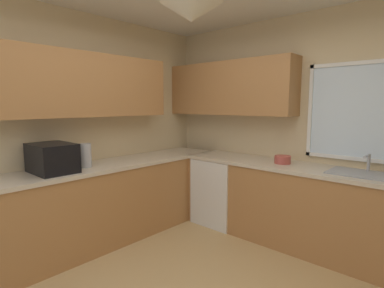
{
  "coord_description": "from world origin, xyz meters",
  "views": [
    {
      "loc": [
        1.45,
        -1.59,
        1.59
      ],
      "look_at": [
        -0.53,
        0.59,
        1.2
      ],
      "focal_mm": 28.32,
      "sensor_mm": 36.0,
      "label": 1
    }
  ],
  "objects_px": {
    "dishwasher": "(222,190)",
    "bowl": "(283,160)",
    "sink_assembly": "(364,174)",
    "kettle": "(85,155)",
    "microwave": "(52,158)"
  },
  "relations": [
    {
      "from": "bowl",
      "to": "sink_assembly",
      "type": "bearing_deg",
      "value": 0.42
    },
    {
      "from": "dishwasher",
      "to": "bowl",
      "type": "xyz_separation_m",
      "value": [
        0.84,
        0.03,
        0.52
      ]
    },
    {
      "from": "sink_assembly",
      "to": "microwave",
      "type": "bearing_deg",
      "value": -139.72
    },
    {
      "from": "microwave",
      "to": "kettle",
      "type": "relative_size",
      "value": 1.85
    },
    {
      "from": "sink_assembly",
      "to": "kettle",
      "type": "bearing_deg",
      "value": -144.75
    },
    {
      "from": "sink_assembly",
      "to": "bowl",
      "type": "xyz_separation_m",
      "value": [
        -0.84,
        -0.01,
        0.03
      ]
    },
    {
      "from": "dishwasher",
      "to": "bowl",
      "type": "height_order",
      "value": "bowl"
    },
    {
      "from": "microwave",
      "to": "dishwasher",
      "type": "bearing_deg",
      "value": 71.29
    },
    {
      "from": "dishwasher",
      "to": "kettle",
      "type": "relative_size",
      "value": 3.35
    },
    {
      "from": "kettle",
      "to": "sink_assembly",
      "type": "height_order",
      "value": "kettle"
    },
    {
      "from": "dishwasher",
      "to": "microwave",
      "type": "bearing_deg",
      "value": -108.71
    },
    {
      "from": "kettle",
      "to": "bowl",
      "type": "xyz_separation_m",
      "value": [
        1.48,
        1.64,
        -0.08
      ]
    },
    {
      "from": "kettle",
      "to": "sink_assembly",
      "type": "bearing_deg",
      "value": 35.25
    },
    {
      "from": "kettle",
      "to": "microwave",
      "type": "bearing_deg",
      "value": -93.33
    },
    {
      "from": "dishwasher",
      "to": "kettle",
      "type": "height_order",
      "value": "kettle"
    }
  ]
}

